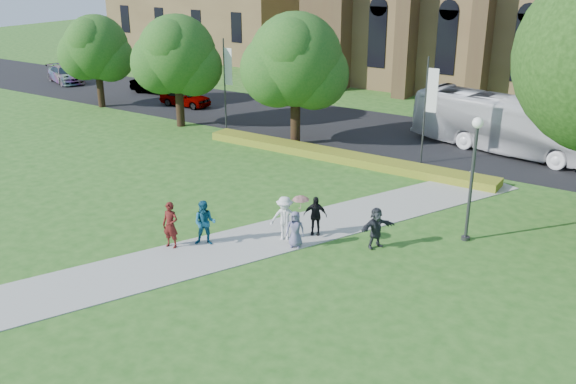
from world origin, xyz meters
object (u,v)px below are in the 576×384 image
Objects in this scene: car_0 at (185,97)px; car_1 at (155,85)px; tour_coach at (514,125)px; streetlamp at (473,165)px; pedestrian_0 at (170,225)px; car_2 at (65,74)px.

car_1 reaches higher than car_0.
car_0 is (-24.45, -1.30, -1.00)m from tour_coach.
streetlamp is at bearing -117.62° from car_0.
streetlamp reaches higher than tour_coach.
pedestrian_0 is at bearing -143.41° from streetlamp.
car_1 is 2.27× the size of pedestrian_0.
car_1 is at bearing 99.28° from tour_coach.
car_1 is (-29.68, 0.87, -0.99)m from tour_coach.
tour_coach is at bearing 58.81° from pedestrian_0.
pedestrian_0 is (16.45, -19.40, 0.27)m from car_0.
tour_coach is 39.94m from car_2.
car_1 is at bearing 125.07° from pedestrian_0.
car_0 is at bearing -74.63° from car_2.
car_1 is 30.59m from pedestrian_0.
car_1 is at bearing 64.77° from car_0.
car_0 is 2.17× the size of pedestrian_0.
car_0 is (-26.21, 12.16, -2.57)m from streetlamp.
streetlamp reaches higher than car_1.
streetlamp is 2.74× the size of pedestrian_0.
streetlamp reaches higher than car_0.
streetlamp is 13.66m from tour_coach.
streetlamp is 43.85m from car_2.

